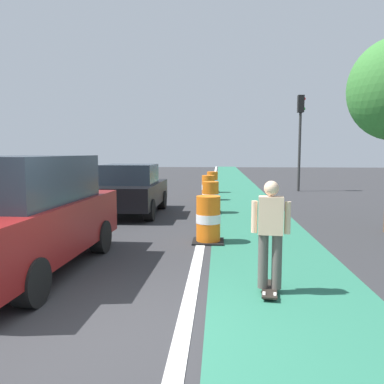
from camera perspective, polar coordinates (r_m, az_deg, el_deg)
ground_plane at (r=4.92m, az=-12.54°, el=-19.52°), size 100.00×100.00×0.00m
bike_lane_strip at (r=16.43m, az=7.80°, el=-1.48°), size 2.50×80.00×0.01m
lane_divider_stripe at (r=16.39m, az=2.57°, el=-1.44°), size 0.20×80.00×0.01m
skateboarder_on_lane at (r=5.83m, az=11.53°, el=-6.00°), size 0.57×0.82×1.69m
parked_suv_nearest at (r=7.26m, az=-23.35°, el=-3.03°), size 2.01×4.65×2.04m
parked_sedan_second at (r=13.15m, az=-8.90°, el=0.30°), size 1.93×4.11×1.70m
traffic_barrel_front at (r=9.00m, az=2.42°, el=-4.14°), size 0.73×0.73×1.09m
traffic_barrel_mid at (r=13.35m, az=2.76°, el=-0.84°), size 0.73×0.73×1.09m
traffic_barrel_back at (r=16.94m, az=2.42°, el=0.59°), size 0.73×0.73×1.09m
traffic_barrel_far at (r=20.13m, az=3.03°, el=1.44°), size 0.73×0.73×1.09m
traffic_light_corner at (r=21.58m, az=15.73°, el=9.42°), size 0.41×0.32×5.10m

